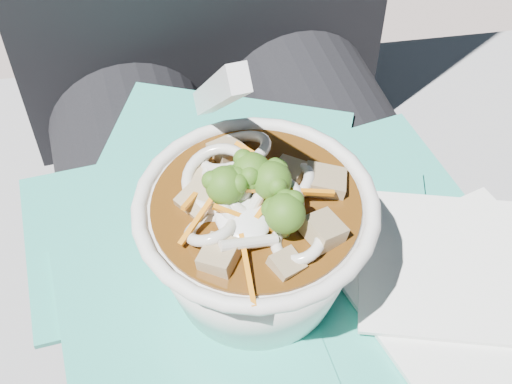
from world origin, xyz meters
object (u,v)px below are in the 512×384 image
object	(u,v)px
udon_bowl	(255,232)
plastic_bag	(281,288)
stone_ledge	(241,334)
lap	(286,304)
person_body	(253,197)

from	to	relation	value
udon_bowl	plastic_bag	bearing A→B (deg)	-17.14
stone_ledge	lap	xyz separation A→B (m)	(0.00, -0.15, 0.30)
stone_ledge	lap	size ratio (longest dim) A/B	2.08
stone_ledge	udon_bowl	xyz separation A→B (m)	(-0.03, -0.18, 0.45)
stone_ledge	plastic_bag	bearing A→B (deg)	-95.36
plastic_bag	udon_bowl	size ratio (longest dim) A/B	2.25
stone_ledge	plastic_bag	distance (m)	0.43
stone_ledge	udon_bowl	bearing A→B (deg)	-100.53
person_body	udon_bowl	size ratio (longest dim) A/B	5.46
lap	person_body	distance (m)	0.10
lap	person_body	bearing A→B (deg)	90.00
person_body	plastic_bag	bearing A→B (deg)	-97.75
plastic_bag	udon_bowl	distance (m)	0.06
lap	udon_bowl	distance (m)	0.15
lap	plastic_bag	size ratio (longest dim) A/B	1.16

